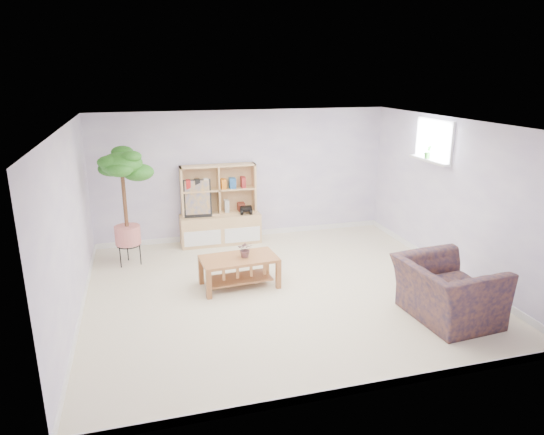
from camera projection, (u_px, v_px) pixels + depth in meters
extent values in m
cube|color=beige|center=(281.00, 289.00, 7.09)|extent=(5.50, 5.00, 0.01)
cube|color=white|center=(282.00, 123.00, 6.39)|extent=(5.50, 5.00, 0.01)
cube|color=silver|center=(244.00, 175.00, 9.05)|extent=(5.50, 0.01, 2.40)
cube|color=silver|center=(358.00, 283.00, 4.43)|extent=(5.50, 0.01, 2.40)
cube|color=silver|center=(70.00, 227.00, 6.04)|extent=(0.01, 5.00, 2.40)
cube|color=silver|center=(453.00, 198.00, 7.44)|extent=(0.01, 5.00, 2.40)
cube|color=white|center=(429.00, 160.00, 7.83)|extent=(0.14, 1.00, 0.04)
imported|color=#2F7934|center=(245.00, 249.00, 7.06)|extent=(0.27, 0.25, 0.25)
imported|color=#0F1537|center=(447.00, 287.00, 6.15)|extent=(1.12, 1.26, 0.87)
imported|color=#206719|center=(428.00, 152.00, 7.85)|extent=(0.15, 0.13, 0.22)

